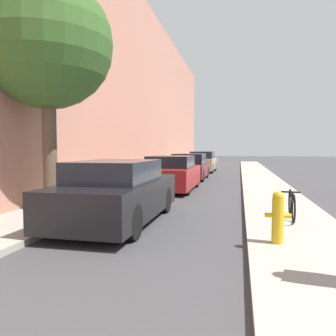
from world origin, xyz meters
The scene contains 11 objects.
ground_plane centered at (0.00, 16.00, 0.00)m, with size 120.00×120.00×0.00m, color #3D3D3F.
sidewalk_left centered at (-2.90, 16.00, 0.06)m, with size 2.00×52.00×0.12m.
sidewalk_right centered at (2.90, 16.00, 0.06)m, with size 2.00×52.00×0.12m.
building_facade_left centered at (-4.25, 16.00, 5.33)m, with size 0.70×52.00×10.65m.
parked_car_black centered at (-1.00, 8.12, 0.70)m, with size 1.81×4.37×1.44m.
parked_car_red centered at (-0.95, 14.03, 0.68)m, with size 1.86×4.08×1.42m.
parked_car_maroon centered at (-0.95, 18.90, 0.67)m, with size 1.83×4.08×1.43m.
parked_car_champagne centered at (-0.88, 24.86, 0.72)m, with size 1.76×4.57×1.50m.
street_tree_near centered at (-3.04, 8.62, 4.36)m, with size 3.31×3.31×5.92m.
fire_hydrant centered at (2.39, 6.78, 0.58)m, with size 0.43×0.20×0.89m.
bicycle centered at (2.92, 8.83, 0.44)m, with size 0.44×1.53×0.63m.
Camera 1 is at (1.75, 1.12, 1.72)m, focal length 34.55 mm.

